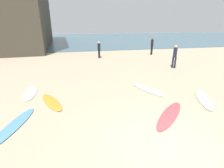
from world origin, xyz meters
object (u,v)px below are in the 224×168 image
surfboard_3 (30,92)px  beachgoer_mid (152,45)px  surfboard_0 (204,99)px  surfboard_4 (147,89)px  surfboard_1 (52,102)px  surfboard_2 (170,115)px  beachgoer_near (175,55)px  surfboard_5 (14,126)px  beachgoer_far (99,49)px

surfboard_3 → beachgoer_mid: size_ratio=1.09×
surfboard_0 → surfboard_4: size_ratio=1.01×
surfboard_1 → surfboard_3: bearing=-73.8°
surfboard_0 → surfboard_3: (-7.93, 2.57, -0.00)m
surfboard_2 → beachgoer_near: bearing=103.4°
surfboard_0 → surfboard_4: bearing=-15.1°
surfboard_3 → surfboard_5: (0.14, -3.03, -0.00)m
surfboard_1 → beachgoer_far: 10.45m
surfboard_0 → surfboard_3: surfboard_0 is taller
surfboard_3 → beachgoer_far: (4.71, 8.42, 0.87)m
surfboard_1 → surfboard_5: (-1.04, -1.65, -0.00)m
surfboard_4 → beachgoer_far: beachgoer_far is taller
surfboard_2 → surfboard_0: bearing=67.8°
surfboard_5 → beachgoer_mid: (10.60, 12.19, 1.02)m
surfboard_1 → surfboard_3: 1.82m
surfboard_0 → beachgoer_mid: 12.10m
surfboard_0 → beachgoer_mid: (2.80, 11.73, 1.01)m
surfboard_0 → surfboard_4: surfboard_0 is taller
surfboard_1 → beachgoer_far: size_ratio=1.26×
surfboard_1 → beachgoer_near: size_ratio=1.17×
beachgoer_mid → surfboard_0: bearing=170.9°
surfboard_3 → surfboard_4: 5.98m
surfboard_3 → beachgoer_mid: 14.15m
beachgoer_near → surfboard_1: bearing=86.8°
surfboard_3 → beachgoer_far: 9.68m
surfboard_0 → beachgoer_mid: beachgoer_mid is taller
surfboard_0 → beachgoer_near: size_ratio=1.30×
surfboard_2 → beachgoer_mid: beachgoer_mid is taller
beachgoer_near → beachgoer_mid: size_ratio=0.96×
beachgoer_mid → beachgoer_far: 6.07m
surfboard_3 → beachgoer_far: beachgoer_far is taller
beachgoer_near → beachgoer_mid: 6.09m
surfboard_0 → surfboard_5: size_ratio=0.93×
surfboard_5 → beachgoer_far: bearing=84.2°
surfboard_1 → surfboard_2: 4.96m
surfboard_0 → beachgoer_far: (-3.22, 10.99, 0.87)m
surfboard_4 → beachgoer_far: 9.36m
surfboard_2 → beachgoer_far: 11.99m
beachgoer_near → beachgoer_far: bearing=13.3°
beachgoer_mid → beachgoer_far: beachgoer_mid is taller
surfboard_2 → surfboard_3: bearing=-166.1°
surfboard_4 → beachgoer_mid: 11.13m
surfboard_2 → surfboard_1: bearing=-159.7°
surfboard_1 → beachgoer_near: 9.81m
surfboard_3 → surfboard_4: size_ratio=0.89×
surfboard_3 → beachgoer_near: beachgoer_near is taller
surfboard_1 → surfboard_0: bearing=145.8°
surfboard_0 → beachgoer_near: (1.90, 5.70, 0.96)m
surfboard_2 → surfboard_4: size_ratio=1.09×
surfboard_0 → surfboard_1: 6.86m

